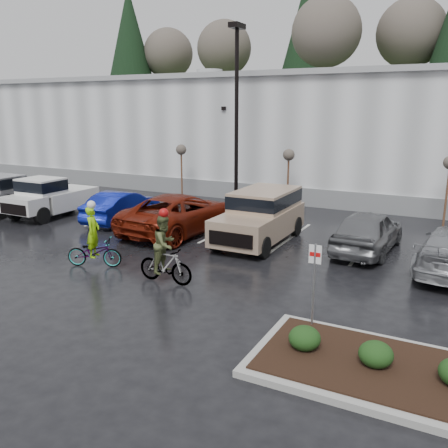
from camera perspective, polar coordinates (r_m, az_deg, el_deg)
The scene contains 17 objects.
ground at distance 13.27m, azimuth -5.88°, elevation -9.63°, with size 120.00×120.00×0.00m, color black.
warehouse at distance 32.86m, azimuth 15.78°, elevation 10.56°, with size 60.50×15.50×7.20m.
wooded_ridge at distance 55.58m, azimuth 20.78°, elevation 10.69°, with size 80.00×25.00×6.00m, color #223918.
lamppost at distance 24.60m, azimuth 1.53°, elevation 14.85°, with size 0.50×1.00×9.22m.
sapling_west at distance 27.55m, azimuth -5.17°, elevation 8.54°, with size 0.60×0.60×3.20m.
sapling_mid at distance 24.69m, azimuth 7.79°, elevation 7.85°, with size 0.60×0.60×3.20m.
shrub_a at distance 10.71m, azimuth 9.67°, elevation -13.38°, with size 0.70×0.70×0.52m, color black.
shrub_b at distance 10.42m, azimuth 17.80°, elevation -14.70°, with size 0.70×0.70×0.52m, color black.
fire_lane_sign at distance 11.42m, azimuth 10.79°, elevation -6.21°, with size 0.30×0.05×2.20m.
pickup_silver at distance 26.95m, azimuth -23.61°, elevation 3.56°, with size 2.10×5.20×1.96m, color #9A9BA1, non-canonical shape.
pickup_white at distance 25.19m, azimuth -19.51°, elevation 3.28°, with size 2.10×5.20×1.96m, color silver, non-canonical shape.
car_blue at distance 22.85m, azimuth -12.17°, elevation 2.11°, with size 1.54×4.43×1.46m, color navy.
car_red at distance 20.44m, azimuth -5.25°, elevation 1.32°, with size 2.81×6.09×1.69m, color #671609.
suv_tan at distance 18.81m, azimuth 4.25°, elevation 0.81°, with size 2.20×5.10×2.06m, color tan, non-canonical shape.
car_grey at distance 18.43m, azimuth 16.92°, elevation -0.79°, with size 1.88×4.67×1.59m, color slate.
cyclist_hivis at distance 16.60m, azimuth -15.37°, elevation -2.60°, with size 1.99×1.29×2.28m.
cyclist_olive at distance 14.60m, azimuth -7.10°, elevation -3.86°, with size 1.81×0.87×2.35m.
Camera 1 is at (6.76, -10.12, 5.29)m, focal length 38.00 mm.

